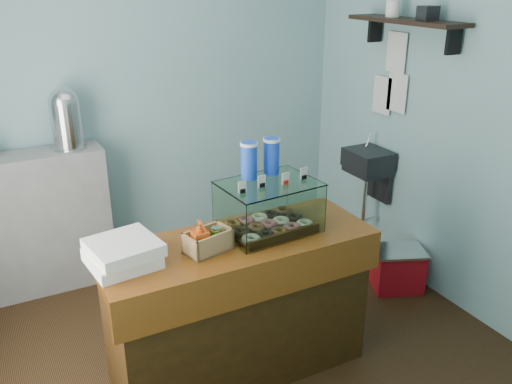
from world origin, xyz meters
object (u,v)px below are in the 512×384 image
coffee_urn (66,117)px  red_cooler (398,269)px  display_case (267,202)px  counter (238,306)px

coffee_urn → red_cooler: size_ratio=0.98×
display_case → red_cooler: size_ratio=1.23×
counter → display_case: 0.65m
coffee_urn → red_cooler: coffee_urn is taller
coffee_urn → counter: bearing=-68.5°
red_cooler → coffee_urn: bearing=171.6°
display_case → red_cooler: (1.28, 0.20, -0.89)m
display_case → red_cooler: 1.58m
red_cooler → counter: bearing=-147.0°
counter → coffee_urn: 1.91m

